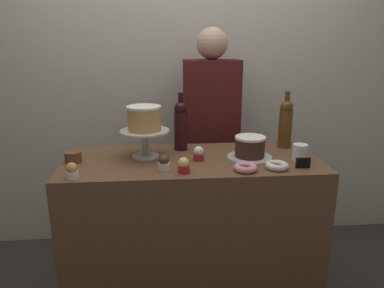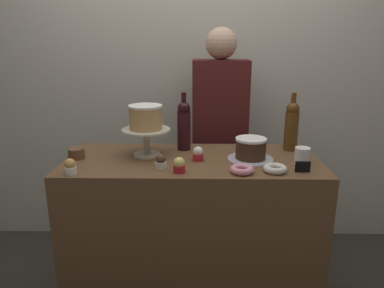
{
  "view_description": "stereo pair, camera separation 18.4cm",
  "coord_description": "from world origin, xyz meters",
  "px_view_note": "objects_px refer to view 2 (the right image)",
  "views": [
    {
      "loc": [
        -0.16,
        -1.77,
        1.5
      ],
      "look_at": [
        0.0,
        0.0,
        1.0
      ],
      "focal_mm": 33.29,
      "sensor_mm": 36.0,
      "label": 1
    },
    {
      "loc": [
        0.03,
        -1.78,
        1.5
      ],
      "look_at": [
        0.0,
        0.0,
        1.0
      ],
      "focal_mm": 33.29,
      "sensor_mm": 36.0,
      "label": 2
    }
  ],
  "objects_px": {
    "cupcake_lemon": "(179,165)",
    "donut_sugar": "(275,169)",
    "chocolate_round_cake": "(251,148)",
    "cookie_stack": "(77,153)",
    "white_layer_cake": "(146,117)",
    "cupcake_vanilla": "(198,154)",
    "cupcake_chocolate": "(161,162)",
    "donut_pink": "(242,170)",
    "cupcake_caramel": "(70,167)",
    "cake_stand_pedestal": "(146,137)",
    "wine_bottle_dark_red": "(184,125)",
    "barista_figure": "(219,145)",
    "coffee_cup_ceramic": "(302,156)",
    "wine_bottle_amber": "(292,125)",
    "price_sign_chalkboard": "(303,167)"
  },
  "relations": [
    {
      "from": "wine_bottle_amber",
      "to": "cupcake_lemon",
      "type": "xyz_separation_m",
      "value": [
        -0.61,
        -0.37,
        -0.11
      ]
    },
    {
      "from": "white_layer_cake",
      "to": "wine_bottle_dark_red",
      "type": "xyz_separation_m",
      "value": [
        0.2,
        0.12,
        -0.07
      ]
    },
    {
      "from": "white_layer_cake",
      "to": "coffee_cup_ceramic",
      "type": "xyz_separation_m",
      "value": [
        0.8,
        -0.12,
        -0.17
      ]
    },
    {
      "from": "chocolate_round_cake",
      "to": "cupcake_vanilla",
      "type": "bearing_deg",
      "value": -177.84
    },
    {
      "from": "chocolate_round_cake",
      "to": "cupcake_chocolate",
      "type": "xyz_separation_m",
      "value": [
        -0.45,
        -0.14,
        -0.03
      ]
    },
    {
      "from": "cupcake_lemon",
      "to": "donut_sugar",
      "type": "bearing_deg",
      "value": 1.67
    },
    {
      "from": "cake_stand_pedestal",
      "to": "wine_bottle_dark_red",
      "type": "distance_m",
      "value": 0.23
    },
    {
      "from": "wine_bottle_amber",
      "to": "cookie_stack",
      "type": "xyz_separation_m",
      "value": [
        -1.16,
        -0.17,
        -0.12
      ]
    },
    {
      "from": "wine_bottle_amber",
      "to": "price_sign_chalkboard",
      "type": "xyz_separation_m",
      "value": [
        -0.03,
        -0.36,
        -0.12
      ]
    },
    {
      "from": "cake_stand_pedestal",
      "to": "cupcake_chocolate",
      "type": "distance_m",
      "value": 0.23
    },
    {
      "from": "donut_pink",
      "to": "price_sign_chalkboard",
      "type": "xyz_separation_m",
      "value": [
        0.29,
        0.02,
        0.01
      ]
    },
    {
      "from": "coffee_cup_ceramic",
      "to": "wine_bottle_amber",
      "type": "bearing_deg",
      "value": 89.76
    },
    {
      "from": "wine_bottle_dark_red",
      "to": "donut_sugar",
      "type": "height_order",
      "value": "wine_bottle_dark_red"
    },
    {
      "from": "cupcake_chocolate",
      "to": "donut_pink",
      "type": "height_order",
      "value": "cupcake_chocolate"
    },
    {
      "from": "chocolate_round_cake",
      "to": "donut_pink",
      "type": "height_order",
      "value": "chocolate_round_cake"
    },
    {
      "from": "cake_stand_pedestal",
      "to": "chocolate_round_cake",
      "type": "bearing_deg",
      "value": -6.96
    },
    {
      "from": "cupcake_vanilla",
      "to": "coffee_cup_ceramic",
      "type": "xyz_separation_m",
      "value": [
        0.52,
        -0.05,
        0.01
      ]
    },
    {
      "from": "wine_bottle_dark_red",
      "to": "price_sign_chalkboard",
      "type": "xyz_separation_m",
      "value": [
        0.57,
        -0.36,
        -0.12
      ]
    },
    {
      "from": "cake_stand_pedestal",
      "to": "white_layer_cake",
      "type": "distance_m",
      "value": 0.11
    },
    {
      "from": "cupcake_vanilla",
      "to": "coffee_cup_ceramic",
      "type": "height_order",
      "value": "coffee_cup_ceramic"
    },
    {
      "from": "chocolate_round_cake",
      "to": "donut_pink",
      "type": "distance_m",
      "value": 0.21
    },
    {
      "from": "donut_sugar",
      "to": "cupcake_chocolate",
      "type": "bearing_deg",
      "value": 175.94
    },
    {
      "from": "cupcake_caramel",
      "to": "wine_bottle_amber",
      "type": "bearing_deg",
      "value": 19.89
    },
    {
      "from": "chocolate_round_cake",
      "to": "cupcake_vanilla",
      "type": "distance_m",
      "value": 0.27
    },
    {
      "from": "white_layer_cake",
      "to": "donut_sugar",
      "type": "relative_size",
      "value": 1.58
    },
    {
      "from": "barista_figure",
      "to": "wine_bottle_dark_red",
      "type": "bearing_deg",
      "value": -121.17
    },
    {
      "from": "cupcake_lemon",
      "to": "coffee_cup_ceramic",
      "type": "xyz_separation_m",
      "value": [
        0.61,
        0.13,
        0.01
      ]
    },
    {
      "from": "chocolate_round_cake",
      "to": "cookie_stack",
      "type": "xyz_separation_m",
      "value": [
        -0.91,
        0.01,
        -0.04
      ]
    },
    {
      "from": "cupcake_chocolate",
      "to": "donut_sugar",
      "type": "relative_size",
      "value": 0.66
    },
    {
      "from": "wine_bottle_dark_red",
      "to": "barista_figure",
      "type": "distance_m",
      "value": 0.49
    },
    {
      "from": "wine_bottle_amber",
      "to": "price_sign_chalkboard",
      "type": "bearing_deg",
      "value": -94.76
    },
    {
      "from": "cake_stand_pedestal",
      "to": "cupcake_chocolate",
      "type": "height_order",
      "value": "cake_stand_pedestal"
    },
    {
      "from": "cupcake_lemon",
      "to": "cupcake_vanilla",
      "type": "bearing_deg",
      "value": 63.44
    },
    {
      "from": "cupcake_caramel",
      "to": "cake_stand_pedestal",
      "type": "bearing_deg",
      "value": 41.8
    },
    {
      "from": "white_layer_cake",
      "to": "cupcake_vanilla",
      "type": "bearing_deg",
      "value": -15.63
    },
    {
      "from": "price_sign_chalkboard",
      "to": "cupcake_caramel",
      "type": "bearing_deg",
      "value": -177.8
    },
    {
      "from": "wine_bottle_amber",
      "to": "cookie_stack",
      "type": "bearing_deg",
      "value": -171.46
    },
    {
      "from": "white_layer_cake",
      "to": "wine_bottle_amber",
      "type": "relative_size",
      "value": 0.55
    },
    {
      "from": "cake_stand_pedestal",
      "to": "wine_bottle_amber",
      "type": "height_order",
      "value": "wine_bottle_amber"
    },
    {
      "from": "donut_sugar",
      "to": "white_layer_cake",
      "type": "bearing_deg",
      "value": 159.33
    },
    {
      "from": "barista_figure",
      "to": "cookie_stack",
      "type": "bearing_deg",
      "value": -145.03
    },
    {
      "from": "wine_bottle_dark_red",
      "to": "cake_stand_pedestal",
      "type": "bearing_deg",
      "value": -147.82
    },
    {
      "from": "coffee_cup_ceramic",
      "to": "chocolate_round_cake",
      "type": "bearing_deg",
      "value": 167.19
    },
    {
      "from": "cupcake_caramel",
      "to": "cupcake_chocolate",
      "type": "distance_m",
      "value": 0.42
    },
    {
      "from": "cupcake_vanilla",
      "to": "donut_pink",
      "type": "bearing_deg",
      "value": -41.11
    },
    {
      "from": "cupcake_caramel",
      "to": "donut_pink",
      "type": "relative_size",
      "value": 0.66
    },
    {
      "from": "white_layer_cake",
      "to": "cupcake_chocolate",
      "type": "xyz_separation_m",
      "value": [
        0.1,
        -0.2,
        -0.18
      ]
    },
    {
      "from": "cupcake_caramel",
      "to": "cupcake_vanilla",
      "type": "bearing_deg",
      "value": 19.18
    },
    {
      "from": "white_layer_cake",
      "to": "wine_bottle_dark_red",
      "type": "height_order",
      "value": "wine_bottle_dark_red"
    },
    {
      "from": "cupcake_caramel",
      "to": "cupcake_chocolate",
      "type": "height_order",
      "value": "same"
    }
  ]
}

